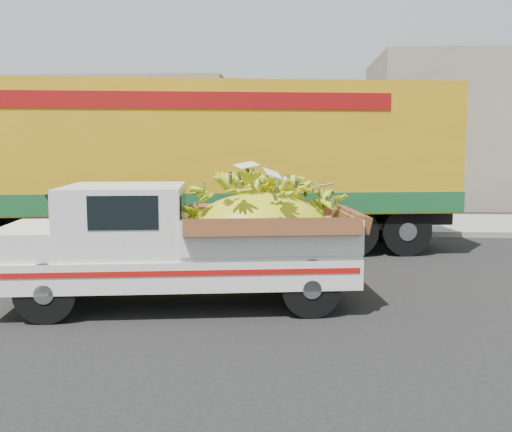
{
  "coord_description": "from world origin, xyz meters",
  "views": [
    {
      "loc": [
        3.57,
        -9.1,
        2.4
      ],
      "look_at": [
        2.99,
        0.14,
        1.28
      ],
      "focal_mm": 40.0,
      "sensor_mm": 36.0,
      "label": 1
    }
  ],
  "objects": [
    {
      "name": "pickup_truck",
      "position": [
        2.28,
        -0.59,
        0.98
      ],
      "size": [
        5.43,
        2.6,
        1.83
      ],
      "rotation": [
        0.0,
        0.0,
        0.14
      ],
      "color": "black",
      "rests_on": "ground"
    },
    {
      "name": "curb",
      "position": [
        0.0,
        6.32,
        0.07
      ],
      "size": [
        60.0,
        0.25,
        0.15
      ],
      "primitive_type": "cube",
      "color": "gray",
      "rests_on": "ground"
    },
    {
      "name": "sidewalk",
      "position": [
        0.0,
        8.42,
        0.07
      ],
      "size": [
        60.0,
        4.0,
        0.14
      ],
      "primitive_type": "cube",
      "color": "gray",
      "rests_on": "ground"
    },
    {
      "name": "semi_trailer",
      "position": [
        1.33,
        3.87,
        2.12
      ],
      "size": [
        12.06,
        4.24,
        3.8
      ],
      "rotation": [
        0.0,
        0.0,
        0.15
      ],
      "color": "black",
      "rests_on": "ground"
    },
    {
      "name": "building_left",
      "position": [
        -8.0,
        14.32,
        2.5
      ],
      "size": [
        18.0,
        6.0,
        5.0
      ],
      "primitive_type": "cube",
      "color": "gray",
      "rests_on": "ground"
    },
    {
      "name": "ground",
      "position": [
        0.0,
        0.0,
        0.0
      ],
      "size": [
        100.0,
        100.0,
        0.0
      ],
      "primitive_type": "plane",
      "color": "black",
      "rests_on": "ground"
    }
  ]
}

